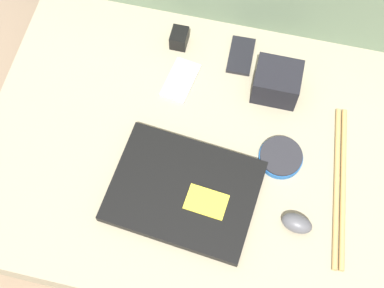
# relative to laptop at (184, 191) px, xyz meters

# --- Properties ---
(ground_plane) EXTENTS (8.00, 8.00, 0.00)m
(ground_plane) POSITION_rel_laptop_xyz_m (-0.01, 0.11, -0.12)
(ground_plane) COLOR #7A6651
(couch_seat) EXTENTS (0.99, 0.73, 0.11)m
(couch_seat) POSITION_rel_laptop_xyz_m (-0.01, 0.11, -0.07)
(couch_seat) COLOR gray
(couch_seat) RESTS_ON ground_plane
(laptop) EXTENTS (0.34, 0.27, 0.03)m
(laptop) POSITION_rel_laptop_xyz_m (0.00, 0.00, 0.00)
(laptop) COLOR black
(laptop) RESTS_ON couch_seat
(computer_mouse) EXTENTS (0.07, 0.05, 0.04)m
(computer_mouse) POSITION_rel_laptop_xyz_m (0.26, -0.02, 0.01)
(computer_mouse) COLOR #4C4C51
(computer_mouse) RESTS_ON couch_seat
(speaker_puck) EXTENTS (0.10, 0.10, 0.02)m
(speaker_puck) POSITION_rel_laptop_xyz_m (0.20, 0.13, -0.00)
(speaker_puck) COLOR #1E569E
(speaker_puck) RESTS_ON couch_seat
(phone_silver) EXTENTS (0.08, 0.12, 0.01)m
(phone_silver) POSITION_rel_laptop_xyz_m (-0.08, 0.28, -0.01)
(phone_silver) COLOR #B7B7BC
(phone_silver) RESTS_ON couch_seat
(phone_black) EXTENTS (0.06, 0.11, 0.01)m
(phone_black) POSITION_rel_laptop_xyz_m (0.06, 0.39, -0.01)
(phone_black) COLOR black
(phone_black) RESTS_ON couch_seat
(camera_pouch) EXTENTS (0.11, 0.10, 0.08)m
(camera_pouch) POSITION_rel_laptop_xyz_m (0.16, 0.31, 0.03)
(camera_pouch) COLOR black
(camera_pouch) RESTS_ON couch_seat
(charger_brick) EXTENTS (0.04, 0.05, 0.04)m
(charger_brick) POSITION_rel_laptop_xyz_m (-0.10, 0.39, 0.01)
(charger_brick) COLOR black
(charger_brick) RESTS_ON couch_seat
(drumstick_pair) EXTENTS (0.06, 0.39, 0.01)m
(drumstick_pair) POSITION_rel_laptop_xyz_m (0.34, 0.10, -0.01)
(drumstick_pair) COLOR tan
(drumstick_pair) RESTS_ON couch_seat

